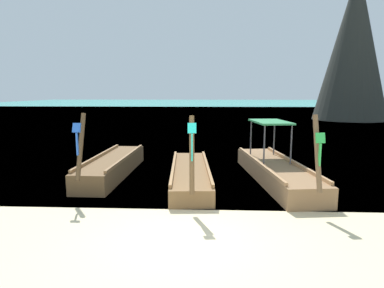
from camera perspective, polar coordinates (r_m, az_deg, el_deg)
The scene contains 6 objects.
ground at distance 6.82m, azimuth -1.50°, elevation -15.96°, with size 120.00×120.00×0.00m, color beige.
sea_water at distance 67.84m, azimuth 2.34°, elevation 6.53°, with size 120.00×120.00×0.00m, color #2DB29E.
longtail_boat_blue_ribbon at distance 11.84m, azimuth -13.57°, elevation -3.73°, with size 1.18×5.56×2.32m.
longtail_boat_turquoise_ribbon at distance 10.68m, azimuth -0.30°, elevation -5.23°, with size 1.51×5.48×2.32m.
longtail_boat_green_ribbon at distance 11.14m, azimuth 14.20°, elevation -4.42°, with size 1.92×6.13×2.36m.
karst_rock at distance 38.81m, azimuth 26.29°, elevation 14.82°, with size 7.33×7.33×15.28m.
Camera 1 is at (0.46, -6.16, 2.87)m, focal length 30.83 mm.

